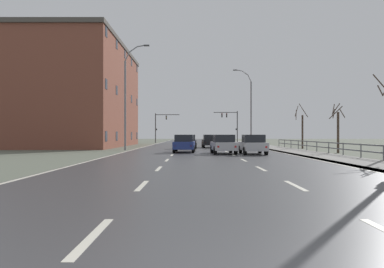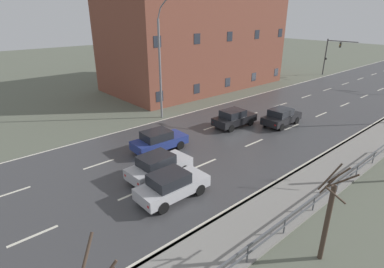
% 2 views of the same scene
% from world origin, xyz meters
% --- Properties ---
extents(ground_plane, '(160.00, 160.00, 0.12)m').
position_xyz_m(ground_plane, '(0.00, 48.00, -0.06)').
color(ground_plane, '#5B6051').
extents(road_asphalt_strip, '(14.00, 120.00, 0.03)m').
position_xyz_m(road_asphalt_strip, '(0.00, 60.00, 0.01)').
color(road_asphalt_strip, '#3D3D3F').
rests_on(road_asphalt_strip, ground).
extents(street_lamp_left_bank, '(2.55, 0.24, 10.73)m').
position_xyz_m(street_lamp_left_bank, '(-7.44, 32.65, 5.25)').
color(street_lamp_left_bank, slate).
rests_on(street_lamp_left_bank, ground).
extents(traffic_signal_left, '(4.75, 0.36, 5.70)m').
position_xyz_m(traffic_signal_left, '(-7.04, 65.56, 3.75)').
color(traffic_signal_left, '#38383A').
rests_on(traffic_signal_left, ground).
extents(car_distant, '(1.93, 4.15, 1.57)m').
position_xyz_m(car_distant, '(1.35, 39.50, 0.80)').
color(car_distant, black).
rests_on(car_distant, ground).
extents(car_mid_centre, '(1.95, 4.16, 1.57)m').
position_xyz_m(car_mid_centre, '(-1.25, 36.03, 0.80)').
color(car_mid_centre, black).
rests_on(car_mid_centre, ground).
extents(car_far_left, '(1.99, 4.18, 1.57)m').
position_xyz_m(car_far_left, '(1.76, 25.67, 0.80)').
color(car_far_left, '#B7B7BC').
rests_on(car_far_left, ground).
extents(car_far_right, '(1.84, 4.10, 1.57)m').
position_xyz_m(car_far_right, '(4.04, 24.93, 0.80)').
color(car_far_right, '#B7B7BC').
rests_on(car_far_right, ground).
extents(car_near_right, '(1.95, 4.16, 1.57)m').
position_xyz_m(car_near_right, '(-1.49, 28.00, 0.80)').
color(car_near_right, navy).
rests_on(car_near_right, ground).
extents(brick_building, '(12.57, 23.85, 13.52)m').
position_xyz_m(brick_building, '(-16.04, 44.54, 6.77)').
color(brick_building, brown).
rests_on(brick_building, ground).
extents(bare_tree_mid, '(1.19, 1.24, 4.28)m').
position_xyz_m(bare_tree_mid, '(11.63, 26.91, 2.07)').
color(bare_tree_mid, '#423328').
rests_on(bare_tree_mid, ground).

